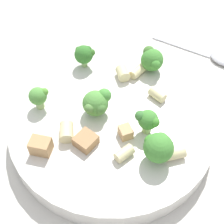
{
  "coord_description": "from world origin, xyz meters",
  "views": [
    {
      "loc": [
        -0.08,
        0.25,
        0.37
      ],
      "look_at": [
        0.0,
        0.0,
        0.04
      ],
      "focal_mm": 50.0,
      "sensor_mm": 36.0,
      "label": 1
    }
  ],
  "objects_px": {
    "rigatoni_3": "(123,73)",
    "chicken_chunk_0": "(126,132)",
    "broccoli_floret_0": "(97,103)",
    "broccoli_floret_3": "(158,147)",
    "pasta_bowl": "(112,122)",
    "rigatoni_5": "(66,132)",
    "rigatoni_4": "(175,153)",
    "spoon": "(214,56)",
    "broccoli_floret_1": "(38,96)",
    "broccoli_floret_5": "(152,60)",
    "chicken_chunk_2": "(86,141)",
    "broccoli_floret_4": "(84,54)",
    "rigatoni_2": "(124,153)",
    "chicken_chunk_1": "(41,146)",
    "broccoli_floret_2": "(148,120)",
    "rigatoni_0": "(157,94)",
    "rigatoni_1": "(138,71)"
  },
  "relations": [
    {
      "from": "rigatoni_3",
      "to": "chicken_chunk_0",
      "type": "bearing_deg",
      "value": 107.94
    },
    {
      "from": "broccoli_floret_0",
      "to": "broccoli_floret_3",
      "type": "relative_size",
      "value": 0.97
    },
    {
      "from": "pasta_bowl",
      "to": "rigatoni_5",
      "type": "xyz_separation_m",
      "value": [
        0.05,
        0.05,
        0.02
      ]
    },
    {
      "from": "rigatoni_4",
      "to": "spoon",
      "type": "xyz_separation_m",
      "value": [
        -0.03,
        -0.24,
        -0.04
      ]
    },
    {
      "from": "broccoli_floret_1",
      "to": "broccoli_floret_5",
      "type": "xyz_separation_m",
      "value": [
        -0.13,
        -0.12,
        -0.0
      ]
    },
    {
      "from": "chicken_chunk_2",
      "to": "broccoli_floret_0",
      "type": "bearing_deg",
      "value": -86.78
    },
    {
      "from": "rigatoni_3",
      "to": "chicken_chunk_0",
      "type": "relative_size",
      "value": 1.21
    },
    {
      "from": "pasta_bowl",
      "to": "broccoli_floret_3",
      "type": "height_order",
      "value": "broccoli_floret_3"
    },
    {
      "from": "rigatoni_4",
      "to": "broccoli_floret_0",
      "type": "bearing_deg",
      "value": -18.2
    },
    {
      "from": "broccoli_floret_0",
      "to": "broccoli_floret_4",
      "type": "distance_m",
      "value": 0.1
    },
    {
      "from": "rigatoni_2",
      "to": "chicken_chunk_0",
      "type": "distance_m",
      "value": 0.03
    },
    {
      "from": "rigatoni_3",
      "to": "broccoli_floret_3",
      "type": "bearing_deg",
      "value": 122.51
    },
    {
      "from": "broccoli_floret_4",
      "to": "chicken_chunk_1",
      "type": "height_order",
      "value": "broccoli_floret_4"
    },
    {
      "from": "chicken_chunk_0",
      "to": "rigatoni_3",
      "type": "bearing_deg",
      "value": -72.06
    },
    {
      "from": "broccoli_floret_4",
      "to": "broccoli_floret_2",
      "type": "bearing_deg",
      "value": 141.81
    },
    {
      "from": "broccoli_floret_0",
      "to": "spoon",
      "type": "xyz_separation_m",
      "value": [
        -0.14,
        -0.2,
        -0.05
      ]
    },
    {
      "from": "pasta_bowl",
      "to": "broccoli_floret_0",
      "type": "bearing_deg",
      "value": -0.27
    },
    {
      "from": "rigatoni_3",
      "to": "rigatoni_2",
      "type": "bearing_deg",
      "value": 106.75
    },
    {
      "from": "broccoli_floret_3",
      "to": "rigatoni_5",
      "type": "bearing_deg",
      "value": 1.15
    },
    {
      "from": "broccoli_floret_5",
      "to": "rigatoni_0",
      "type": "relative_size",
      "value": 1.53
    },
    {
      "from": "broccoli_floret_2",
      "to": "broccoli_floret_3",
      "type": "bearing_deg",
      "value": 120.41
    },
    {
      "from": "rigatoni_5",
      "to": "chicken_chunk_1",
      "type": "bearing_deg",
      "value": 54.89
    },
    {
      "from": "rigatoni_5",
      "to": "broccoli_floret_0",
      "type": "bearing_deg",
      "value": -117.64
    },
    {
      "from": "rigatoni_3",
      "to": "broccoli_floret_2",
      "type": "bearing_deg",
      "value": 123.34
    },
    {
      "from": "broccoli_floret_5",
      "to": "chicken_chunk_1",
      "type": "bearing_deg",
      "value": 62.24
    },
    {
      "from": "broccoli_floret_0",
      "to": "rigatoni_1",
      "type": "distance_m",
      "value": 0.1
    },
    {
      "from": "pasta_bowl",
      "to": "broccoli_floret_4",
      "type": "distance_m",
      "value": 0.12
    },
    {
      "from": "broccoli_floret_3",
      "to": "broccoli_floret_4",
      "type": "bearing_deg",
      "value": -42.63
    },
    {
      "from": "broccoli_floret_1",
      "to": "rigatoni_5",
      "type": "relative_size",
      "value": 1.39
    },
    {
      "from": "broccoli_floret_1",
      "to": "chicken_chunk_0",
      "type": "distance_m",
      "value": 0.13
    },
    {
      "from": "rigatoni_3",
      "to": "spoon",
      "type": "xyz_separation_m",
      "value": [
        -0.13,
        -0.13,
        -0.04
      ]
    },
    {
      "from": "broccoli_floret_1",
      "to": "rigatoni_3",
      "type": "height_order",
      "value": "broccoli_floret_1"
    },
    {
      "from": "broccoli_floret_4",
      "to": "rigatoni_3",
      "type": "xyz_separation_m",
      "value": [
        -0.06,
        0.01,
        -0.01
      ]
    },
    {
      "from": "broccoli_floret_3",
      "to": "rigatoni_0",
      "type": "bearing_deg",
      "value": -78.53
    },
    {
      "from": "broccoli_floret_4",
      "to": "broccoli_floret_3",
      "type": "bearing_deg",
      "value": 137.37
    },
    {
      "from": "rigatoni_0",
      "to": "chicken_chunk_1",
      "type": "xyz_separation_m",
      "value": [
        0.12,
        0.13,
        0.0
      ]
    },
    {
      "from": "broccoli_floret_0",
      "to": "rigatoni_2",
      "type": "bearing_deg",
      "value": 134.29
    },
    {
      "from": "pasta_bowl",
      "to": "chicken_chunk_0",
      "type": "relative_size",
      "value": 16.14
    },
    {
      "from": "broccoli_floret_2",
      "to": "broccoli_floret_3",
      "type": "height_order",
      "value": "broccoli_floret_3"
    },
    {
      "from": "broccoli_floret_4",
      "to": "spoon",
      "type": "xyz_separation_m",
      "value": [
        -0.19,
        -0.12,
        -0.05
      ]
    },
    {
      "from": "broccoli_floret_2",
      "to": "chicken_chunk_0",
      "type": "distance_m",
      "value": 0.03
    },
    {
      "from": "rigatoni_1",
      "to": "broccoli_floret_0",
      "type": "bearing_deg",
      "value": 69.08
    },
    {
      "from": "broccoli_floret_3",
      "to": "chicken_chunk_1",
      "type": "xyz_separation_m",
      "value": [
        0.14,
        0.03,
        -0.01
      ]
    },
    {
      "from": "pasta_bowl",
      "to": "rigatoni_2",
      "type": "relative_size",
      "value": 11.84
    },
    {
      "from": "broccoli_floret_5",
      "to": "chicken_chunk_0",
      "type": "relative_size",
      "value": 2.11
    },
    {
      "from": "rigatoni_2",
      "to": "chicken_chunk_2",
      "type": "height_order",
      "value": "same"
    },
    {
      "from": "broccoli_floret_2",
      "to": "rigatoni_4",
      "type": "height_order",
      "value": "broccoli_floret_2"
    },
    {
      "from": "chicken_chunk_1",
      "to": "chicken_chunk_2",
      "type": "bearing_deg",
      "value": -152.09
    },
    {
      "from": "rigatoni_3",
      "to": "rigatoni_4",
      "type": "relative_size",
      "value": 0.87
    },
    {
      "from": "rigatoni_5",
      "to": "chicken_chunk_1",
      "type": "relative_size",
      "value": 0.98
    }
  ]
}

